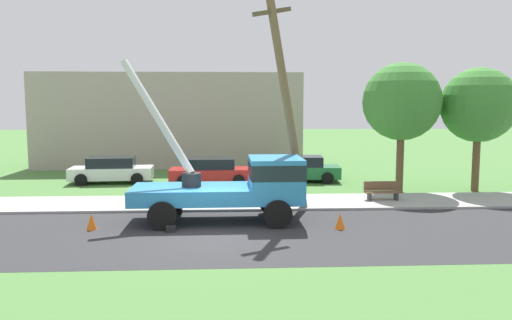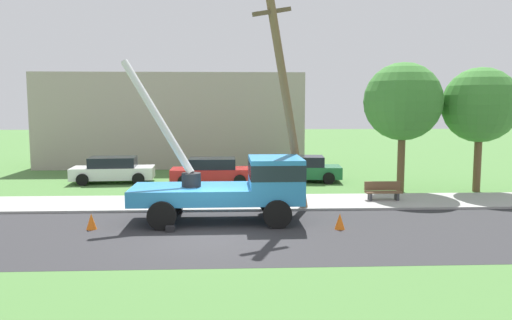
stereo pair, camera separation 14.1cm
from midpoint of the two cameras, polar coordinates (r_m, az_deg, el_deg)
ground_plane at (r=28.54m, az=-4.46°, el=-2.32°), size 120.00×120.00×0.00m
road_asphalt at (r=16.77m, az=-5.43°, el=-8.44°), size 80.00×7.02×0.01m
sidewalk_strip at (r=21.80m, az=-4.88°, el=-4.87°), size 80.00×3.31×0.10m
utility_truck at (r=18.37m, az=-2.01°, el=-2.65°), size 6.79×3.20×5.98m
leaning_utility_pole at (r=19.60m, az=3.23°, el=7.11°), size 2.43×1.82×8.85m
traffic_cone_ahead at (r=17.57m, az=9.34°, el=-6.89°), size 0.36×0.36×0.56m
traffic_cone_behind at (r=18.18m, az=-18.45°, el=-6.69°), size 0.36×0.36×0.56m
parked_sedan_white at (r=28.59m, az=-16.25°, el=-1.10°), size 4.51×2.21×1.42m
parked_sedan_red at (r=27.00m, az=-5.27°, el=-1.29°), size 4.43×2.07×1.42m
parked_sedan_green at (r=28.06m, az=4.87°, el=-1.00°), size 4.54×2.26×1.42m
park_bench at (r=22.78m, az=14.03°, el=-3.50°), size 1.60×0.45×0.90m
roadside_tree_near at (r=26.77m, az=23.89°, el=5.71°), size 3.64×3.64×6.08m
roadside_tree_far at (r=25.44m, az=16.12°, el=6.37°), size 3.78×3.78×6.32m
lowrise_building_backdrop at (r=36.32m, az=-9.67°, el=4.52°), size 18.00×6.00×6.40m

